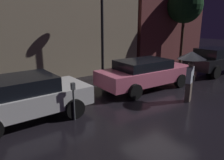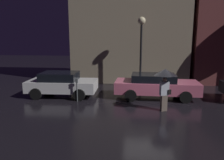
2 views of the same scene
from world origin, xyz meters
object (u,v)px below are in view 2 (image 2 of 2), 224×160
parked_car_pink (156,85)px  street_lamp_near (141,36)px  pedestrian_with_umbrella (165,77)px  parked_car_white (62,83)px  parking_meter (77,87)px

parked_car_pink → street_lamp_near: size_ratio=1.00×
pedestrian_with_umbrella → street_lamp_near: 5.06m
parked_car_pink → pedestrian_with_umbrella: pedestrian_with_umbrella is taller
parked_car_pink → pedestrian_with_umbrella: (0.17, -2.25, 0.86)m
street_lamp_near → parked_car_pink: bearing=-70.8°
pedestrian_with_umbrella → street_lamp_near: bearing=81.6°
parked_car_white → street_lamp_near: bearing=26.7°
parked_car_pink → pedestrian_with_umbrella: bearing=-83.6°
parked_car_pink → parked_car_white: bearing=-176.5°
pedestrian_with_umbrella → parking_meter: bearing=145.8°
parked_car_white → street_lamp_near: size_ratio=0.85×
parked_car_white → parked_car_pink: bearing=-0.2°
parking_meter → street_lamp_near: 5.61m
pedestrian_with_umbrella → street_lamp_near: street_lamp_near is taller
parking_meter → parked_car_pink: bearing=15.7°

